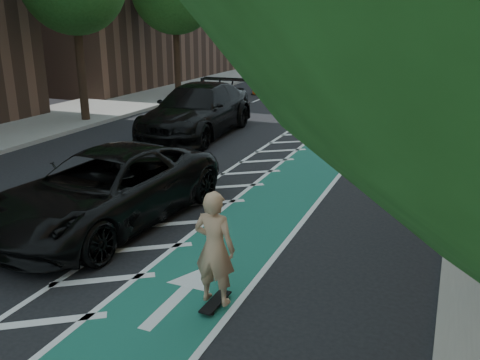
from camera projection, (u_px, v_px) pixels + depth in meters
The scene contains 17 objects.
ground at pixel (125, 214), 11.98m from camera, with size 120.00×120.00×0.00m, color black.
bike_lane at pixel (342, 136), 19.62m from camera, with size 2.00×90.00×0.01m, color #1A5B4B.
buffer_strip at pixel (305, 133), 20.17m from camera, with size 1.40×90.00×0.01m, color silver.
sidewalk_left at pixel (82, 112), 24.24m from camera, with size 5.00×90.00×0.15m, color gray.
curb_right at pixel (455, 144), 18.09m from camera, with size 0.12×90.00×0.16m, color gray.
curb_left at pixel (125, 116), 23.33m from camera, with size 0.12×90.00×0.16m, color gray.
sign_post at pixel (476, 102), 19.25m from camera, with size 0.35×0.08×2.47m.
skateboard at pixel (215, 302), 8.14m from camera, with size 0.24×0.76×0.10m.
skateboarder at pixel (215, 248), 7.84m from camera, with size 0.68×0.45×1.86m, color tan.
suv_near at pixel (106, 189), 11.19m from camera, with size 2.73×5.93×1.65m, color black.
suv_far at pixel (197, 110), 19.63m from camera, with size 2.71×6.67×1.94m, color black.
car_silver at pixel (299, 74), 33.05m from camera, with size 1.94×4.81×1.64m, color #A3A3A8.
car_grey at pixel (363, 65), 38.86m from camera, with size 1.74×4.99×1.64m, color slate.
box_truck at pixel (285, 62), 41.14m from camera, with size 2.08×4.42×1.82m.
barrel_a at pixel (183, 129), 18.59m from camera, with size 0.75×0.75×1.02m.
barrel_b at pixel (200, 118), 21.25m from camera, with size 0.58×0.58×0.79m.
barrel_c at pixel (257, 86), 29.95m from camera, with size 0.74×0.74×1.01m.
Camera 1 is at (6.85, -9.20, 4.45)m, focal length 38.00 mm.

